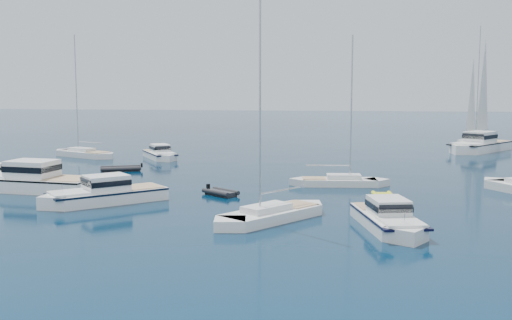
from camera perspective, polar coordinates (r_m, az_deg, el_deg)
The scene contains 13 objects.
ground at distance 31.31m, azimuth -6.26°, elevation -9.12°, with size 400.00×400.00×0.00m, color #072C48.
motor_cruiser_right at distance 37.74m, azimuth 12.61°, elevation -6.47°, with size 2.82×9.23×2.42m, color silver, non-canonical shape.
motor_cruiser_left at distance 46.41m, azimuth -14.36°, elevation -4.02°, with size 3.15×10.30×2.70m, color white, non-canonical shape.
motor_cruiser_centre at distance 53.87m, azimuth -20.80°, elevation -2.75°, with size 3.86×12.60×3.31m, color white, non-canonical shape.
motor_cruiser_distant at distance 86.75m, azimuth 20.55°, elevation 0.77°, with size 4.09×13.37×3.51m, color white, non-canonical shape.
motor_cruiser_horizon at distance 73.99m, azimuth -9.14°, elevation 0.13°, with size 2.63×8.61×2.26m, color white, non-canonical shape.
sailboat_fore at distance 39.24m, azimuth 1.45°, elevation -5.79°, with size 2.71×10.41×15.30m, color silver, non-canonical shape.
sailboat_centre at distance 53.46m, azimuth 7.99°, elevation -2.44°, with size 2.42×9.32×13.70m, color silver, non-canonical shape.
sailboat_far_l at distance 78.14m, azimuth -16.14°, elevation 0.30°, with size 2.80×10.76×15.81m, color silver, non-canonical shape.
sailboat_sails_far at distance 98.66m, azimuth 20.56°, elevation 1.46°, with size 3.29×12.67×18.63m, color silver, non-canonical shape.
tender_yellow at distance 47.14m, azimuth 12.21°, elevation -3.79°, with size 1.90×3.42×0.95m, color #D0D90C, non-canonical shape.
tender_grey_near at distance 48.28m, azimuth -3.41°, elevation -3.39°, with size 1.78×3.17×0.95m, color black, non-canonical shape.
tender_grey_far at distance 63.97m, azimuth -12.84°, elevation -1.01°, with size 2.32×4.35×0.95m, color black, non-canonical shape.
Camera 1 is at (7.79, -29.08, 8.63)m, focal length 41.71 mm.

